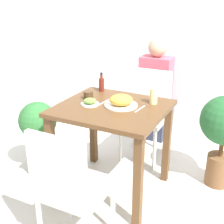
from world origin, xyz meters
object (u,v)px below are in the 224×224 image
Objects in this scene: chair_near at (69,185)px; side_plate at (90,102)px; potted_plant_left at (39,130)px; potted_plant_right at (224,128)px; person_figure at (155,91)px; chair_far at (148,109)px; food_plate at (121,101)px; juice_glass at (154,96)px; drink_cup at (88,95)px; sauce_bottle at (101,84)px.

chair_near is 0.79m from side_plate.
chair_near is 1.06m from potted_plant_left.
side_plate is 1.16m from potted_plant_right.
person_figure is (0.72, 1.19, 0.14)m from potted_plant_left.
potted_plant_right is 0.71× the size of person_figure.
chair_far reaches higher than food_plate.
side_plate is 0.52m from juice_glass.
potted_plant_right is 1.06m from person_figure.
potted_plant_left is (-0.56, -0.01, -0.36)m from side_plate.
juice_glass is at bearing 14.80° from potted_plant_left.
sauce_bottle is at bearing 92.10° from drink_cup.
food_plate is at bearing -4.19° from drink_cup.
chair_far is 0.82m from potted_plant_right.
juice_glass is 0.74× the size of sauce_bottle.
person_figure is (-0.08, 1.09, -0.24)m from food_plate.
person_figure reaches higher than side_plate.
juice_glass is (0.45, 0.26, 0.04)m from side_plate.
person_figure is (-0.29, 0.92, -0.26)m from juice_glass.
person_figure is (-0.09, 1.87, 0.07)m from chair_near.
juice_glass is 1.00m from person_figure.
food_plate is 0.32× the size of potted_plant_right.
chair_near is at bearing -89.58° from food_plate.
potted_plant_left is (-0.78, -0.79, -0.07)m from chair_far.
food_plate is 0.27m from juice_glass.
person_figure is (0.25, 0.81, -0.27)m from sauce_bottle.
food_plate is 3.28× the size of drink_cup.
drink_cup is at bearing -87.90° from sauce_bottle.
chair_near is at bearing -87.38° from person_figure.
chair_near reaches higher than potted_plant_right.
food_plate is (-0.01, 0.78, 0.31)m from chair_near.
side_plate is 0.13× the size of person_figure.
food_plate is 0.23× the size of person_figure.
juice_glass is at bearing 30.00° from side_plate.
side_plate is at bearing -105.49° from chair_far.
sauce_bottle is (-0.09, 0.37, 0.04)m from side_plate.
drink_cup is (-0.08, 0.11, 0.01)m from side_plate.
food_plate is 1.51× the size of sauce_bottle.
side_plate is 0.38m from sauce_bottle.
juice_glass reaches higher than chair_near.
juice_glass is 0.11× the size of person_figure.
juice_glass reaches higher than chair_far.
juice_glass is (0.21, 0.17, 0.02)m from food_plate.
chair_far is 0.41m from person_figure.
sauce_bottle is 0.21× the size of potted_plant_right.
side_plate is at bearing -76.12° from sauce_bottle.
chair_far is 1.11m from potted_plant_left.
person_figure is at bearing 142.81° from potted_plant_right.
potted_plant_left is at bearing -121.13° from person_figure.
chair_far is at bearing 91.69° from food_plate.
chair_near reaches higher than drink_cup.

